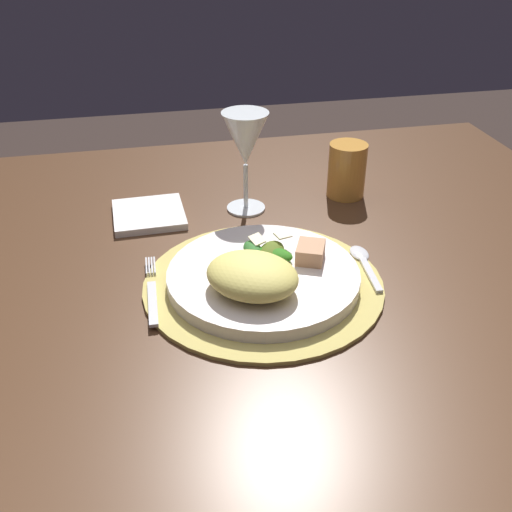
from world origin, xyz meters
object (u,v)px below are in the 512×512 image
(dining_table, at_px, (236,327))
(amber_tumbler, at_px, (347,170))
(wine_glass, at_px, (245,142))
(fork, at_px, (152,293))
(spoon, at_px, (363,260))
(napkin, at_px, (149,214))
(dinner_plate, at_px, (263,277))

(dining_table, distance_m, amber_tumbler, 0.36)
(wine_glass, bearing_deg, dining_table, -105.40)
(fork, xyz_separation_m, spoon, (0.32, 0.02, -0.00))
(dining_table, bearing_deg, spoon, -3.84)
(napkin, xyz_separation_m, wine_glass, (0.17, -0.00, 0.12))
(dining_table, bearing_deg, wine_glass, 74.60)
(fork, relative_size, amber_tumbler, 1.69)
(spoon, height_order, wine_glass, wine_glass)
(dinner_plate, distance_m, fork, 0.16)
(dinner_plate, xyz_separation_m, wine_glass, (0.02, 0.24, 0.11))
(dining_table, relative_size, wine_glass, 7.71)
(wine_glass, bearing_deg, dinner_plate, -95.31)
(dinner_plate, bearing_deg, spoon, 8.79)
(dining_table, height_order, spoon, spoon)
(fork, height_order, spoon, spoon)
(fork, xyz_separation_m, amber_tumbler, (0.37, 0.26, 0.04))
(dinner_plate, relative_size, fork, 1.63)
(fork, height_order, wine_glass, wine_glass)
(dinner_plate, bearing_deg, napkin, 121.11)
(fork, xyz_separation_m, napkin, (0.01, 0.24, -0.00))
(fork, distance_m, amber_tumbler, 0.45)
(dinner_plate, relative_size, amber_tumbler, 2.76)
(dinner_plate, height_order, spoon, dinner_plate)
(fork, bearing_deg, amber_tumbler, 34.83)
(napkin, height_order, amber_tumbler, amber_tumbler)
(fork, height_order, napkin, napkin)
(napkin, bearing_deg, amber_tumbler, 2.43)
(dinner_plate, xyz_separation_m, fork, (-0.16, 0.00, -0.01))
(dining_table, height_order, wine_glass, wine_glass)
(dining_table, relative_size, spoon, 10.68)
(amber_tumbler, bearing_deg, dining_table, -137.97)
(dining_table, height_order, fork, fork)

